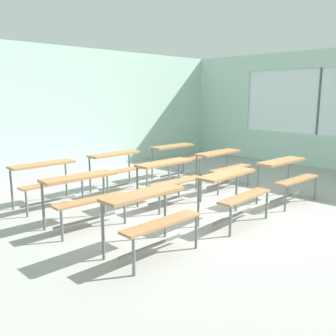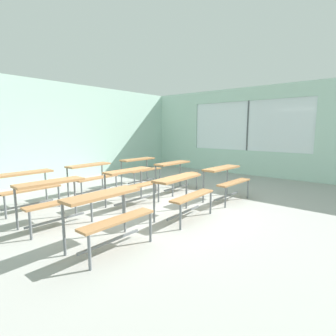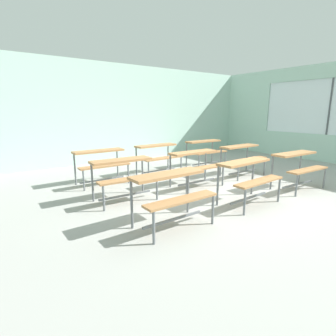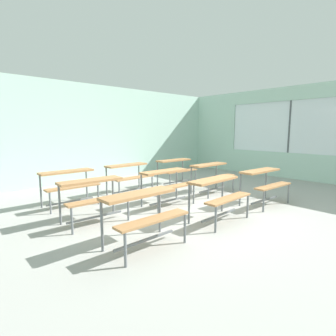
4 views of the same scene
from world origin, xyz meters
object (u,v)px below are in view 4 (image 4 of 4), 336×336
object	(u,v)px
desk_bench_r1c2	(212,171)
desk_bench_r0c0	(144,207)
desk_bench_r2c0	(69,180)
desk_bench_r2c1	(129,172)
desk_bench_r0c1	(219,189)
desk_bench_r2c2	(176,166)
desk_bench_r1c1	(167,179)
desk_bench_r0c2	(264,179)
desk_bench_r1c0	(94,191)

from	to	relation	value
desk_bench_r1c2	desk_bench_r0c0	bearing A→B (deg)	-156.83
desk_bench_r1c2	desk_bench_r2c0	distance (m)	3.40
desk_bench_r2c0	desk_bench_r2c1	world-z (taller)	same
desk_bench_r2c1	desk_bench_r0c1	bearing A→B (deg)	-90.47
desk_bench_r0c1	desk_bench_r2c2	xyz separation A→B (m)	(1.54, 2.69, 0.00)
desk_bench_r1c1	desk_bench_r1c2	distance (m)	1.57
desk_bench_r2c2	desk_bench_r1c1	bearing A→B (deg)	-137.48
desk_bench_r1c1	desk_bench_r1c2	xyz separation A→B (m)	(1.57, 0.06, 0.00)
desk_bench_r0c2	desk_bench_r2c1	distance (m)	3.19
desk_bench_r2c1	desk_bench_r2c2	bearing A→B (deg)	-2.72
desk_bench_r1c2	desk_bench_r0c1	bearing A→B (deg)	-138.15
desk_bench_r0c0	desk_bench_r2c1	world-z (taller)	same
desk_bench_r0c1	desk_bench_r1c2	bearing A→B (deg)	39.04
desk_bench_r0c2	desk_bench_r2c2	xyz separation A→B (m)	(-0.02, 2.72, 0.00)
desk_bench_r2c1	desk_bench_r2c2	xyz separation A→B (m)	(1.61, -0.02, 0.00)
desk_bench_r1c2	desk_bench_r2c1	distance (m)	2.09
desk_bench_r2c0	desk_bench_r0c0	bearing A→B (deg)	-90.51
desk_bench_r1c0	desk_bench_r2c1	world-z (taller)	same
desk_bench_r0c1	desk_bench_r0c2	bearing A→B (deg)	-3.76
desk_bench_r1c0	desk_bench_r2c2	size ratio (longest dim) A/B	1.01
desk_bench_r0c2	desk_bench_r1c0	size ratio (longest dim) A/B	1.00
desk_bench_r1c2	desk_bench_r2c1	world-z (taller)	same
desk_bench_r1c2	desk_bench_r2c2	size ratio (longest dim) A/B	0.99
desk_bench_r1c1	desk_bench_r2c2	world-z (taller)	same
desk_bench_r0c2	desk_bench_r2c0	xyz separation A→B (m)	(-3.16, 2.70, 0.00)
desk_bench_r0c0	desk_bench_r0c1	xyz separation A→B (m)	(1.62, -0.03, 0.00)
desk_bench_r2c2	desk_bench_r2c1	bearing A→B (deg)	-179.34
desk_bench_r2c0	desk_bench_r0c1	bearing A→B (deg)	-59.25
desk_bench_r0c2	desk_bench_r0c0	bearing A→B (deg)	-178.41
desk_bench_r0c2	desk_bench_r1c0	world-z (taller)	same
desk_bench_r1c0	desk_bench_r2c0	world-z (taller)	same
desk_bench_r0c0	desk_bench_r0c2	size ratio (longest dim) A/B	0.98
desk_bench_r2c0	desk_bench_r2c2	xyz separation A→B (m)	(3.14, 0.02, 0.00)
desk_bench_r1c0	desk_bench_r0c2	bearing A→B (deg)	-21.49
desk_bench_r2c0	desk_bench_r2c2	bearing A→B (deg)	0.15
desk_bench_r1c1	desk_bench_r2c0	distance (m)	2.07
desk_bench_r2c2	desk_bench_r1c2	bearing A→B (deg)	-88.68
desk_bench_r1c2	desk_bench_r2c0	size ratio (longest dim) A/B	1.00
desk_bench_r1c0	desk_bench_r2c1	bearing A→B (deg)	41.61
desk_bench_r2c1	desk_bench_r0c0	bearing A→B (deg)	-121.93
desk_bench_r0c0	desk_bench_r2c1	size ratio (longest dim) A/B	0.99
desk_bench_r0c1	desk_bench_r1c2	xyz separation A→B (m)	(1.54, 1.37, 0.00)
desk_bench_r1c0	desk_bench_r2c2	xyz separation A→B (m)	(3.22, 1.30, 0.00)
desk_bench_r2c0	desk_bench_r1c2	bearing A→B (deg)	-22.63
desk_bench_r1c1	desk_bench_r2c2	distance (m)	2.09
desk_bench_r0c1	desk_bench_r1c0	xyz separation A→B (m)	(-1.68, 1.39, 0.00)
desk_bench_r0c1	desk_bench_r1c1	xyz separation A→B (m)	(-0.03, 1.32, 0.00)
desk_bench_r1c1	desk_bench_r0c1	bearing A→B (deg)	-88.17
desk_bench_r2c2	desk_bench_r1c0	bearing A→B (deg)	-156.57
desk_bench_r0c0	desk_bench_r1c0	xyz separation A→B (m)	(-0.06, 1.36, 0.00)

